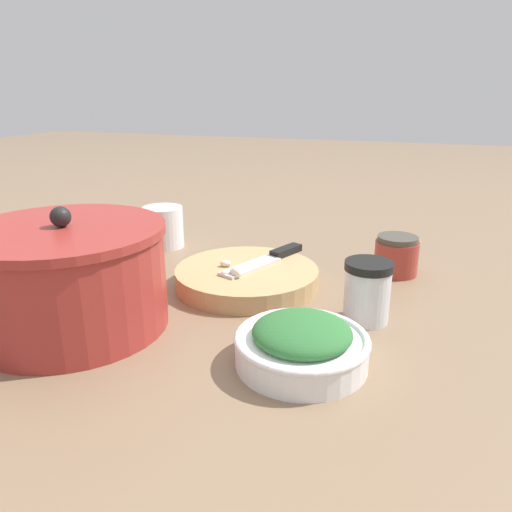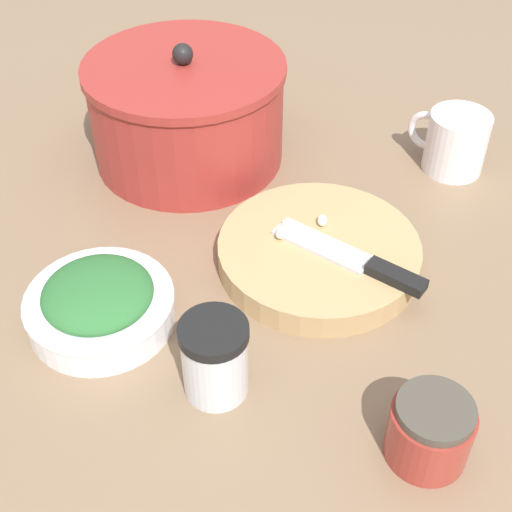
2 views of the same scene
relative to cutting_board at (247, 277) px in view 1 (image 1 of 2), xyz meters
name	(u,v)px [view 1 (image 1 of 2)]	position (x,y,z in m)	size (l,w,h in m)	color
ground_plane	(294,303)	(-0.10, 0.04, -0.02)	(5.00, 5.00, 0.00)	#7F664C
cutting_board	(247,277)	(0.00, 0.00, 0.00)	(0.25, 0.25, 0.03)	tan
chef_knife	(269,259)	(-0.02, -0.05, 0.02)	(0.10, 0.19, 0.01)	black
garlic_cloves	(231,270)	(0.02, 0.04, 0.02)	(0.06, 0.06, 0.02)	silver
herb_bowl	(302,344)	(-0.15, 0.22, 0.01)	(0.17, 0.17, 0.06)	white
spice_jar	(367,291)	(-0.21, 0.07, 0.03)	(0.07, 0.07, 0.09)	silver
coffee_mug	(162,227)	(0.24, -0.15, 0.03)	(0.08, 0.11, 0.09)	white
honey_jar	(396,255)	(-0.24, -0.14, 0.02)	(0.08, 0.08, 0.07)	#9E3328
stock_pot	(68,277)	(0.19, 0.22, 0.06)	(0.28, 0.28, 0.18)	#9E2D28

